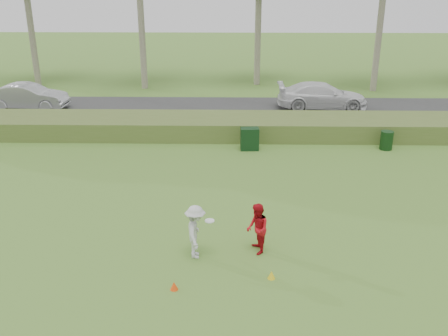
{
  "coord_description": "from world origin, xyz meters",
  "views": [
    {
      "loc": [
        0.32,
        -11.98,
        7.49
      ],
      "look_at": [
        0.0,
        4.0,
        1.3
      ],
      "focal_mm": 40.0,
      "sensor_mm": 36.0,
      "label": 1
    }
  ],
  "objects_px": {
    "player_white": "(196,232)",
    "player_red": "(257,229)",
    "car_right": "(322,96)",
    "utility_cabinet": "(250,139)",
    "cone_orange": "(174,286)",
    "trash_bin": "(387,140)",
    "car_mid": "(28,97)",
    "cone_yellow": "(271,275)"
  },
  "relations": [
    {
      "from": "player_white",
      "to": "player_red",
      "type": "distance_m",
      "value": 1.76
    },
    {
      "from": "car_mid",
      "to": "player_red",
      "type": "bearing_deg",
      "value": -139.67
    },
    {
      "from": "car_mid",
      "to": "car_right",
      "type": "xyz_separation_m",
      "value": [
        17.39,
        0.48,
        0.01
      ]
    },
    {
      "from": "utility_cabinet",
      "to": "trash_bin",
      "type": "distance_m",
      "value": 6.28
    },
    {
      "from": "trash_bin",
      "to": "cone_yellow",
      "type": "bearing_deg",
      "value": -119.42
    },
    {
      "from": "player_white",
      "to": "car_mid",
      "type": "xyz_separation_m",
      "value": [
        -11.11,
        16.37,
        0.02
      ]
    },
    {
      "from": "player_white",
      "to": "utility_cabinet",
      "type": "relative_size",
      "value": 1.53
    },
    {
      "from": "player_red",
      "to": "car_right",
      "type": "bearing_deg",
      "value": 153.75
    },
    {
      "from": "cone_orange",
      "to": "player_white",
      "type": "bearing_deg",
      "value": 74.84
    },
    {
      "from": "player_white",
      "to": "car_mid",
      "type": "distance_m",
      "value": 19.78
    },
    {
      "from": "cone_orange",
      "to": "car_right",
      "type": "height_order",
      "value": "car_right"
    },
    {
      "from": "player_white",
      "to": "car_right",
      "type": "height_order",
      "value": "car_right"
    },
    {
      "from": "player_white",
      "to": "utility_cabinet",
      "type": "bearing_deg",
      "value": -13.33
    },
    {
      "from": "trash_bin",
      "to": "car_mid",
      "type": "distance_m",
      "value": 20.36
    },
    {
      "from": "player_red",
      "to": "car_mid",
      "type": "distance_m",
      "value": 20.6
    },
    {
      "from": "player_red",
      "to": "cone_yellow",
      "type": "bearing_deg",
      "value": 2.77
    },
    {
      "from": "player_white",
      "to": "car_right",
      "type": "xyz_separation_m",
      "value": [
        6.28,
        16.85,
        0.04
      ]
    },
    {
      "from": "player_white",
      "to": "cone_orange",
      "type": "relative_size",
      "value": 6.95
    },
    {
      "from": "cone_orange",
      "to": "utility_cabinet",
      "type": "relative_size",
      "value": 0.22
    },
    {
      "from": "trash_bin",
      "to": "cone_orange",
      "type": "bearing_deg",
      "value": -127.28
    },
    {
      "from": "trash_bin",
      "to": "car_mid",
      "type": "bearing_deg",
      "value": 160.41
    },
    {
      "from": "player_red",
      "to": "car_mid",
      "type": "height_order",
      "value": "car_mid"
    },
    {
      "from": "cone_orange",
      "to": "cone_yellow",
      "type": "xyz_separation_m",
      "value": [
        2.51,
        0.55,
        -0.0
      ]
    },
    {
      "from": "player_white",
      "to": "cone_orange",
      "type": "height_order",
      "value": "player_white"
    },
    {
      "from": "player_red",
      "to": "cone_orange",
      "type": "distance_m",
      "value": 2.97
    },
    {
      "from": "utility_cabinet",
      "to": "car_mid",
      "type": "relative_size",
      "value": 0.23
    },
    {
      "from": "cone_yellow",
      "to": "car_mid",
      "type": "bearing_deg",
      "value": 127.07
    },
    {
      "from": "player_red",
      "to": "trash_bin",
      "type": "distance_m",
      "value": 11.22
    },
    {
      "from": "cone_orange",
      "to": "car_mid",
      "type": "distance_m",
      "value": 20.93
    },
    {
      "from": "cone_yellow",
      "to": "car_right",
      "type": "bearing_deg",
      "value": 76.79
    },
    {
      "from": "trash_bin",
      "to": "player_white",
      "type": "bearing_deg",
      "value": -130.19
    },
    {
      "from": "cone_yellow",
      "to": "car_right",
      "type": "relative_size",
      "value": 0.04
    },
    {
      "from": "player_white",
      "to": "cone_yellow",
      "type": "bearing_deg",
      "value": -120.07
    },
    {
      "from": "player_red",
      "to": "trash_bin",
      "type": "xyz_separation_m",
      "value": [
        6.32,
        9.27,
        -0.32
      ]
    },
    {
      "from": "cone_orange",
      "to": "cone_yellow",
      "type": "relative_size",
      "value": 1.0
    },
    {
      "from": "cone_yellow",
      "to": "player_red",
      "type": "bearing_deg",
      "value": 103.71
    },
    {
      "from": "cone_orange",
      "to": "cone_yellow",
      "type": "bearing_deg",
      "value": 12.31
    },
    {
      "from": "player_white",
      "to": "car_mid",
      "type": "relative_size",
      "value": 0.35
    },
    {
      "from": "cone_yellow",
      "to": "player_white",
      "type": "bearing_deg",
      "value": 152.47
    },
    {
      "from": "cone_yellow",
      "to": "utility_cabinet",
      "type": "bearing_deg",
      "value": 91.58
    },
    {
      "from": "player_white",
      "to": "car_mid",
      "type": "height_order",
      "value": "player_white"
    },
    {
      "from": "cone_orange",
      "to": "car_right",
      "type": "bearing_deg",
      "value": 70.01
    }
  ]
}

